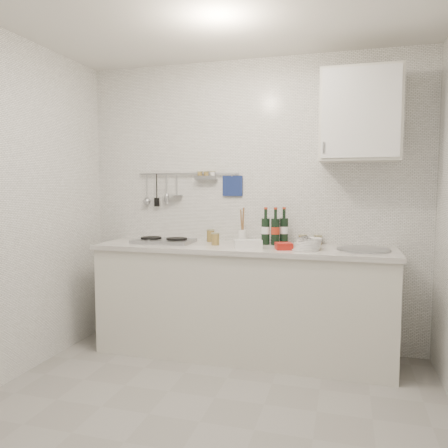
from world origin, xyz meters
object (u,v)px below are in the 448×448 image
at_px(wall_cabinet, 360,116).
at_px(plate_stack_hob, 155,240).
at_px(wine_bottles, 275,226).
at_px(plate_stack_sink, 307,244).
at_px(utensil_crock, 242,234).

height_order(wall_cabinet, plate_stack_hob, wall_cabinet).
xyz_separation_m(plate_stack_hob, wine_bottles, (1.05, 0.10, 0.14)).
bearing_deg(plate_stack_hob, wine_bottles, 5.41).
distance_m(wall_cabinet, plate_stack_sink, 1.07).
distance_m(plate_stack_hob, utensil_crock, 0.77).
relative_size(wall_cabinet, wine_bottles, 2.26).
relative_size(plate_stack_sink, wine_bottles, 0.76).
bearing_deg(wine_bottles, plate_stack_sink, -39.01).
xyz_separation_m(wall_cabinet, wine_bottles, (-0.66, 0.02, -0.87)).
height_order(plate_stack_hob, plate_stack_sink, plate_stack_sink).
bearing_deg(wall_cabinet, plate_stack_hob, -177.34).
xyz_separation_m(wall_cabinet, plate_stack_sink, (-0.37, -0.21, -0.98)).
bearing_deg(wall_cabinet, plate_stack_sink, -149.65).
bearing_deg(utensil_crock, plate_stack_sink, -26.45).
bearing_deg(plate_stack_sink, wine_bottles, 140.99).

